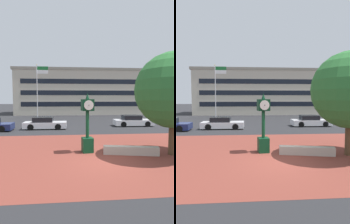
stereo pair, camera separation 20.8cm
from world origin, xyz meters
The scene contains 8 objects.
ground_plane centered at (0.00, 0.00, 0.00)m, with size 200.00×200.00×0.00m, color #262628.
plaza_brick_paving centered at (0.00, 1.56, 0.00)m, with size 44.00×11.13×0.01m, color brown.
planter_wall centered at (1.66, 0.81, 0.25)m, with size 3.20×0.40×0.50m, color #ADA393.
street_clock centered at (-0.82, 1.60, 1.70)m, with size 0.79×0.83×3.62m.
car_street_mid centered at (-4.58, 10.83, 0.57)m, with size 4.55×1.86×1.28m.
car_street_far centered at (5.63, 12.11, 0.57)m, with size 4.59×1.95×1.28m.
flagpole_primary centered at (-6.76, 20.88, 5.24)m, with size 1.84×0.14×8.57m.
civic_building centered at (1.77, 31.79, 4.60)m, with size 28.98×10.37×9.17m.
Camera 2 is at (-1.69, -9.89, 3.33)m, focal length 30.48 mm.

